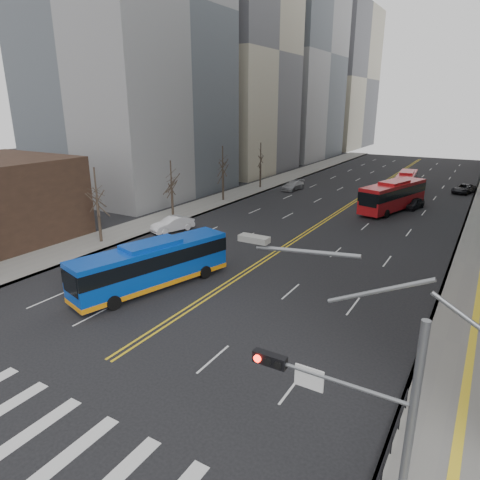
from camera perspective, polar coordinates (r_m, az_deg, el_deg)
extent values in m
plane|color=black|center=(22.27, -27.24, -20.31)|extent=(220.00, 220.00, 0.00)
cube|color=gray|center=(63.77, -0.67, 6.04)|extent=(5.00, 130.00, 0.15)
cube|color=silver|center=(23.13, -28.92, -19.02)|extent=(0.70, 4.00, 0.01)
cube|color=silver|center=(21.43, -25.40, -21.66)|extent=(0.70, 4.00, 0.01)
cube|color=silver|center=(19.86, -21.13, -24.63)|extent=(0.70, 4.00, 0.01)
cube|color=silver|center=(18.46, -15.93, -27.92)|extent=(0.70, 4.00, 0.01)
cube|color=gold|center=(66.62, 16.10, 5.80)|extent=(0.15, 100.00, 0.01)
cube|color=gold|center=(66.53, 16.43, 5.75)|extent=(0.15, 100.00, 0.01)
cube|color=gray|center=(68.65, -15.09, 28.12)|extent=(22.00, 24.00, 52.00)
cube|color=#A79F87|center=(88.39, -1.75, 23.58)|extent=(22.00, 22.00, 44.00)
cube|color=gray|center=(111.80, 6.81, 23.28)|extent=(20.00, 26.00, 48.00)
cube|color=#A79F87|center=(140.87, 12.84, 20.19)|extent=(18.00, 30.00, 40.00)
cylinder|color=gray|center=(13.71, 21.36, -24.86)|extent=(0.24, 0.24, 8.00)
cylinder|color=gray|center=(13.12, 12.00, -17.69)|extent=(4.50, 0.12, 0.12)
cube|color=black|center=(13.71, 4.00, -15.58)|extent=(1.10, 0.28, 0.38)
cylinder|color=#FF190C|center=(13.72, 2.34, -15.51)|extent=(0.24, 0.08, 0.24)
cylinder|color=black|center=(13.59, 3.68, -15.90)|extent=(0.24, 0.08, 0.24)
cylinder|color=black|center=(13.46, 5.06, -16.30)|extent=(0.24, 0.08, 0.24)
cube|color=silver|center=(13.40, 9.19, -17.70)|extent=(0.90, 0.06, 0.70)
cube|color=#999993|center=(12.31, 1.89, 0.15)|extent=(0.90, 0.35, 0.18)
cube|color=black|center=(18.66, 19.74, -22.99)|extent=(0.04, 6.00, 0.04)
cylinder|color=black|center=(17.88, 18.45, -27.15)|extent=(0.06, 0.06, 1.00)
cylinder|color=black|center=(18.98, 19.57, -24.15)|extent=(0.06, 0.06, 1.00)
cylinder|color=black|center=(20.14, 20.52, -21.48)|extent=(0.06, 0.06, 1.00)
cylinder|color=black|center=(21.33, 21.34, -19.10)|extent=(0.06, 0.06, 1.00)
cylinder|color=#2F261D|center=(43.52, -18.22, 2.11)|extent=(0.28, 0.28, 3.90)
cylinder|color=#2F261D|center=(51.17, -9.00, 4.87)|extent=(0.28, 0.28, 3.60)
cylinder|color=#2F261D|center=(59.81, -2.28, 7.13)|extent=(0.28, 0.28, 4.00)
cylinder|color=#2F261D|center=(69.18, 2.73, 8.49)|extent=(0.28, 0.28, 3.80)
cube|color=#0B3FB0|center=(31.86, -11.60, -3.26)|extent=(5.68, 12.37, 2.89)
cube|color=black|center=(31.66, -11.67, -2.31)|extent=(5.74, 12.41, 1.04)
cube|color=#0B3FB0|center=(31.34, -11.78, -0.63)|extent=(3.08, 4.63, 0.40)
cube|color=orange|center=(32.31, -11.47, -5.32)|extent=(5.74, 12.41, 0.35)
cylinder|color=black|center=(31.72, -18.65, -6.49)|extent=(0.56, 1.04, 1.00)
cylinder|color=black|center=(29.62, -16.49, -8.04)|extent=(0.56, 1.04, 1.00)
cylinder|color=black|center=(35.31, -7.28, -3.16)|extent=(0.56, 1.04, 1.00)
cylinder|color=black|center=(33.44, -4.67, -4.29)|extent=(0.56, 1.04, 1.00)
cube|color=#B61317|center=(57.46, 19.73, 5.58)|extent=(5.91, 12.34, 3.16)
cube|color=black|center=(57.35, 19.79, 6.17)|extent=(5.97, 12.38, 1.12)
cube|color=#B61317|center=(57.16, 19.90, 7.23)|extent=(3.25, 4.65, 0.40)
cylinder|color=black|center=(55.06, 16.46, 3.88)|extent=(0.56, 1.04, 1.00)
cylinder|color=black|center=(53.80, 18.96, 3.32)|extent=(0.56, 1.04, 1.00)
cylinder|color=black|center=(61.73, 20.12, 4.97)|extent=(0.56, 1.04, 1.00)
cylinder|color=black|center=(60.60, 22.42, 4.48)|extent=(0.56, 1.04, 1.00)
cube|color=#B61317|center=(70.02, 21.25, 7.22)|extent=(3.17, 10.37, 2.62)
cube|color=black|center=(69.94, 21.30, 7.65)|extent=(3.23, 10.40, 0.95)
cube|color=#B61317|center=(69.81, 21.38, 8.36)|extent=(2.15, 3.72, 0.40)
cylinder|color=black|center=(67.12, 19.88, 5.95)|extent=(0.38, 1.02, 1.00)
cylinder|color=black|center=(66.93, 21.85, 5.70)|extent=(0.38, 1.02, 1.00)
cylinder|color=black|center=(73.52, 20.49, 6.84)|extent=(0.38, 1.02, 1.00)
cylinder|color=black|center=(73.35, 22.30, 6.61)|extent=(0.38, 1.02, 1.00)
imported|color=silver|center=(46.01, -9.00, 2.10)|extent=(3.08, 5.00, 1.55)
imported|color=black|center=(59.84, 22.09, 4.57)|extent=(2.56, 4.43, 1.42)
imported|color=#9E9FA3|center=(68.27, 7.08, 7.24)|extent=(2.30, 5.04, 1.43)
imported|color=black|center=(73.61, 27.67, 6.09)|extent=(3.52, 5.34, 1.36)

